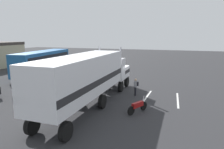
{
  "coord_description": "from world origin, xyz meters",
  "views": [
    {
      "loc": [
        -20.31,
        -6.42,
        5.59
      ],
      "look_at": [
        -0.97,
        0.4,
        1.6
      ],
      "focal_mm": 32.45,
      "sensor_mm": 36.0,
      "label": 1
    }
  ],
  "objects_px": {
    "semi_truck": "(89,75)",
    "parked_bus": "(43,61)",
    "person_bystander": "(136,86)",
    "motorcycle": "(138,106)"
  },
  "relations": [
    {
      "from": "semi_truck",
      "to": "parked_bus",
      "type": "relative_size",
      "value": 1.27
    },
    {
      "from": "semi_truck",
      "to": "person_bystander",
      "type": "height_order",
      "value": "semi_truck"
    },
    {
      "from": "person_bystander",
      "to": "motorcycle",
      "type": "relative_size",
      "value": 0.84
    },
    {
      "from": "motorcycle",
      "to": "semi_truck",
      "type": "bearing_deg",
      "value": 88.75
    },
    {
      "from": "semi_truck",
      "to": "parked_bus",
      "type": "distance_m",
      "value": 14.96
    },
    {
      "from": "parked_bus",
      "to": "motorcycle",
      "type": "bearing_deg",
      "value": -121.24
    },
    {
      "from": "semi_truck",
      "to": "motorcycle",
      "type": "height_order",
      "value": "semi_truck"
    },
    {
      "from": "motorcycle",
      "to": "parked_bus",
      "type": "bearing_deg",
      "value": 58.76
    },
    {
      "from": "semi_truck",
      "to": "parked_bus",
      "type": "bearing_deg",
      "value": 51.28
    },
    {
      "from": "person_bystander",
      "to": "motorcycle",
      "type": "distance_m",
      "value": 4.33
    }
  ]
}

